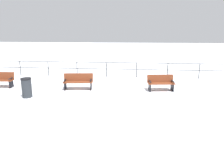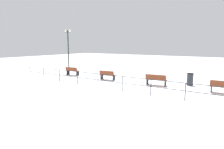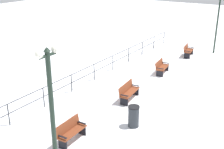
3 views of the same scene
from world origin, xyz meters
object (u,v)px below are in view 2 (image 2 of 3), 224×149
Objects in this scene: bench_second at (156,80)px; lamppost_middle at (68,44)px; bench_fourth at (72,71)px; bench_third at (107,75)px; trash_bin at (190,79)px; bench_nearest at (222,87)px.

bench_second is 0.35× the size of lamppost_middle.
bench_second is at bearing -97.49° from lamppost_middle.
bench_fourth is 3.83m from lamppost_middle.
bench_second is 1.12× the size of bench_third.
lamppost_middle is 14.10m from trash_bin.
bench_fourth is at bearing 81.13° from bench_third.
lamppost_middle is (1.50, 2.06, 2.85)m from bench_fourth.
trash_bin reaches higher than bench_second.
trash_bin is (1.61, 2.44, 0.04)m from bench_nearest.
bench_second is at bearing -94.89° from bench_third.
bench_nearest is at bearing -96.06° from bench_third.
lamppost_middle is at bearing 69.35° from bench_third.
bench_nearest is at bearing -96.35° from bench_second.
lamppost_middle reaches higher than bench_fourth.
bench_fourth is (0.17, 4.73, 0.01)m from bench_third.
lamppost_middle is at bearing 46.15° from bench_fourth.
lamppost_middle reaches higher than bench_third.
bench_nearest is 1.47× the size of trash_bin.
bench_nearest is 14.19m from bench_fourth.
bench_second reaches higher than bench_nearest.
bench_nearest is at bearing -97.88° from bench_fourth.
lamppost_middle is at bearing 82.71° from bench_nearest.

